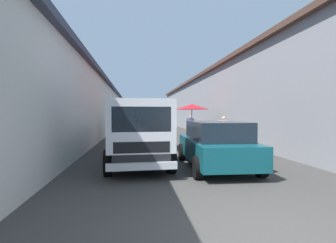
{
  "coord_description": "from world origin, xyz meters",
  "views": [
    {
      "loc": [
        -3.02,
        1.77,
        1.69
      ],
      "look_at": [
        11.04,
        -0.1,
        1.25
      ],
      "focal_mm": 26.7,
      "sensor_mm": 36.0,
      "label": 1
    }
  ],
  "objects": [
    {
      "name": "fruit_stall_near_right",
      "position": [
        12.47,
        2.17,
        1.53
      ],
      "size": [
        2.36,
        2.36,
        2.08
      ],
      "color": "#9E9EA3",
      "rests_on": "ground"
    },
    {
      "name": "ground",
      "position": [
        13.5,
        0.0,
        0.0
      ],
      "size": [
        90.0,
        90.0,
        0.0
      ],
      "primitive_type": "plane",
      "color": "#3D3A38"
    },
    {
      "name": "vendor_by_crates",
      "position": [
        9.69,
        -2.91,
        0.89
      ],
      "size": [
        0.48,
        0.46,
        1.56
      ],
      "color": "navy",
      "rests_on": "ground"
    },
    {
      "name": "fruit_stall_far_right",
      "position": [
        13.29,
        -2.03,
        1.81
      ],
      "size": [
        2.38,
        2.38,
        2.41
      ],
      "color": "#9E9EA3",
      "rests_on": "ground"
    },
    {
      "name": "hatchback_car",
      "position": [
        4.51,
        -0.74,
        0.74
      ],
      "size": [
        3.97,
        2.04,
        1.45
      ],
      "color": "#0F4C56",
      "rests_on": "ground"
    },
    {
      "name": "building_left_whitewash",
      "position": [
        15.75,
        7.38,
        2.12
      ],
      "size": [
        49.8,
        7.5,
        4.22
      ],
      "color": "beige",
      "rests_on": "ground"
    },
    {
      "name": "delivery_truck",
      "position": [
        4.61,
        1.65,
        1.04
      ],
      "size": [
        4.98,
        2.1,
        2.08
      ],
      "color": "black",
      "rests_on": "ground"
    },
    {
      "name": "building_right_concrete",
      "position": [
        15.75,
        -7.38,
        2.57
      ],
      "size": [
        49.8,
        7.5,
        5.12
      ],
      "color": "gray",
      "rests_on": "ground"
    },
    {
      "name": "fruit_stall_far_left",
      "position": [
        8.76,
        1.5,
        1.63
      ],
      "size": [
        2.73,
        2.73,
        2.08
      ],
      "color": "#9E9EA3",
      "rests_on": "ground"
    },
    {
      "name": "vendor_in_shade",
      "position": [
        16.76,
        -2.7,
        0.86
      ],
      "size": [
        0.35,
        0.58,
        1.52
      ],
      "color": "navy",
      "rests_on": "ground"
    },
    {
      "name": "parked_scooter",
      "position": [
        15.48,
        -2.5,
        0.45
      ],
      "size": [
        1.68,
        0.51,
        1.14
      ],
      "color": "black",
      "rests_on": "ground"
    }
  ]
}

